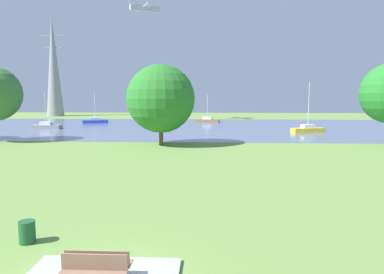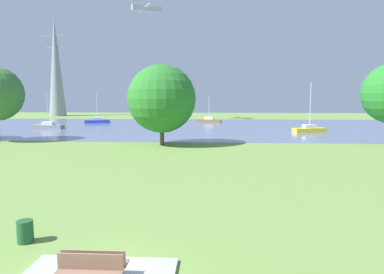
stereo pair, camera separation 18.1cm
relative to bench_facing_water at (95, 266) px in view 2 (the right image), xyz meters
name	(u,v)px [view 2 (the right image)]	position (x,y,z in m)	size (l,w,h in m)	color
ground_plane	(175,154)	(0.00, 21.73, -0.47)	(160.00, 160.00, 0.00)	olive
bench_facing_water	(95,266)	(0.00, 0.00, 0.00)	(1.80, 0.48, 0.89)	#A8A78B
litter_bin	(25,231)	(-3.38, 2.45, -0.07)	(0.56, 0.56, 0.80)	#1E512D
water_surface	(192,127)	(0.00, 49.73, -0.46)	(140.00, 40.00, 0.02)	slate
sailboat_brown	(209,120)	(2.80, 60.36, -0.02)	(4.99, 2.34, 5.46)	brown
sailboat_yellow	(309,129)	(17.51, 41.85, 0.00)	(5.03, 2.74, 7.18)	yellow
sailboat_blue	(97,121)	(-19.01, 57.31, -0.02)	(5.02, 3.03, 6.14)	blue
sailboat_gray	(48,126)	(-23.12, 45.39, -0.02)	(4.84, 1.64, 5.77)	gray
tree_west_far	(162,99)	(-2.01, 27.41, 4.47)	(7.21, 7.21, 8.55)	brown
electricity_pylon	(56,66)	(-37.69, 81.42, 12.59)	(6.40, 4.40, 26.09)	gray
light_aircraft	(147,8)	(-10.40, 65.45, 23.08)	(6.23, 8.03, 2.10)	silver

